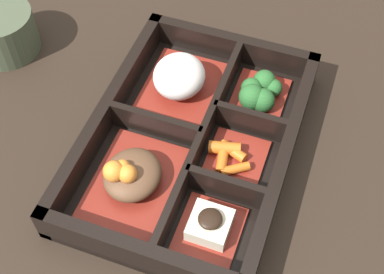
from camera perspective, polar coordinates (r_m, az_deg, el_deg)
The scene contains 9 objects.
ground_plane at distance 0.62m, azimuth 0.00°, elevation -1.36°, with size 3.00×3.00×0.00m, color black.
bento_base at distance 0.62m, azimuth 0.00°, elevation -1.09°, with size 0.32×0.22×0.01m.
bento_rim at distance 0.60m, azimuth 0.29°, elevation -0.25°, with size 0.32×0.22×0.05m.
bowl_stew at distance 0.58m, azimuth -6.48°, elevation -4.21°, with size 0.12×0.09×0.05m.
bowl_rice at distance 0.65m, azimuth -1.37°, elevation 6.17°, with size 0.12×0.09×0.05m.
bowl_tofu at distance 0.55m, azimuth 1.91°, elevation -9.50°, with size 0.07×0.06×0.03m.
bowl_carrots at distance 0.60m, azimuth 4.29°, elevation -2.17°, with size 0.07×0.07×0.02m.
bowl_greens at distance 0.65m, azimuth 7.16°, elevation 4.65°, with size 0.08×0.06×0.04m.
tea_cup at distance 0.75m, azimuth -19.65°, elevation 10.63°, with size 0.09×0.09×0.06m.
Camera 1 is at (-0.34, -0.12, 0.51)m, focal length 50.00 mm.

